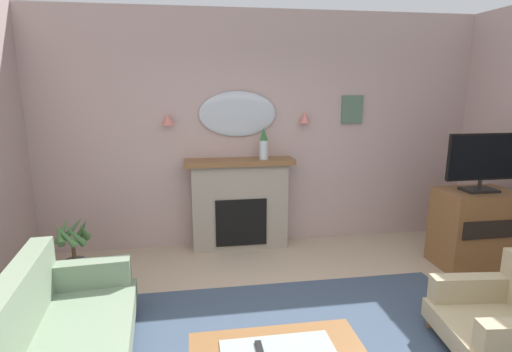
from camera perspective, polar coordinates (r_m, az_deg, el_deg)
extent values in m
cube|color=#B29993|center=(5.24, 0.84, 6.35)|extent=(6.62, 0.10, 2.96)
cube|color=gray|center=(5.18, -2.30, -4.28)|extent=(1.20, 0.28, 1.10)
cube|color=black|center=(5.14, -2.15, -6.41)|extent=(0.64, 0.12, 0.60)
cube|color=brown|center=(5.02, -2.34, 2.00)|extent=(1.36, 0.36, 0.06)
cylinder|color=silver|center=(5.02, 1.08, 3.71)|extent=(0.11, 0.11, 0.23)
cone|color=#2D6633|center=(5.00, 1.09, 5.94)|extent=(0.10, 0.10, 0.16)
ellipsoid|color=#B2BCC6|center=(5.10, -2.59, 8.73)|extent=(0.96, 0.06, 0.56)
cone|color=#D17066|center=(5.03, -12.28, 7.83)|extent=(0.14, 0.14, 0.14)
cone|color=#D17066|center=(5.22, 6.89, 8.19)|extent=(0.14, 0.14, 0.14)
cube|color=#4C6B56|center=(5.48, 13.37, 9.10)|extent=(0.28, 0.03, 0.36)
cube|color=black|center=(2.74, 0.52, -23.26)|extent=(0.04, 0.16, 0.02)
cube|color=gray|center=(3.47, -24.53, -21.17)|extent=(0.97, 1.76, 0.18)
cube|color=gray|center=(3.40, -31.09, -16.22)|extent=(0.31, 1.71, 0.48)
cube|color=gray|center=(4.04, -22.73, -12.60)|extent=(0.77, 0.22, 0.24)
cylinder|color=brown|center=(4.15, -17.48, -16.95)|extent=(0.07, 0.07, 0.10)
cylinder|color=brown|center=(4.26, -27.05, -16.97)|extent=(0.07, 0.07, 0.10)
cube|color=tan|center=(3.86, 30.60, -18.35)|extent=(0.88, 0.88, 0.16)
cube|color=tan|center=(4.03, 28.23, -13.74)|extent=(0.73, 0.22, 0.22)
cylinder|color=brown|center=(4.02, 23.34, -18.45)|extent=(0.06, 0.06, 0.10)
cylinder|color=brown|center=(4.34, 31.80, -16.93)|extent=(0.06, 0.06, 0.10)
cube|color=brown|center=(5.31, 28.23, -6.54)|extent=(0.80, 0.56, 0.90)
cube|color=black|center=(5.07, 30.26, -6.55)|extent=(0.68, 0.02, 0.20)
cube|color=black|center=(5.17, 28.90, -1.72)|extent=(0.36, 0.24, 0.03)
cylinder|color=black|center=(5.16, 28.97, -1.02)|extent=(0.04, 0.04, 0.10)
cube|color=black|center=(5.10, 29.34, 2.37)|extent=(0.84, 0.04, 0.52)
cube|color=black|center=(5.09, 29.49, 2.32)|extent=(0.80, 0.01, 0.48)
cylinder|color=#474C56|center=(4.98, -24.09, -11.72)|extent=(0.22, 0.22, 0.19)
cylinder|color=brown|center=(4.91, -24.30, -9.61)|extent=(0.04, 0.04, 0.20)
cone|color=#4C8447|center=(4.80, -23.13, -7.15)|extent=(0.09, 0.28, 0.27)
cone|color=#4C8447|center=(4.88, -23.26, -6.82)|extent=(0.23, 0.24, 0.29)
cone|color=#4C8447|center=(4.95, -24.34, -6.67)|extent=(0.27, 0.11, 0.28)
cone|color=#4C8447|center=(4.92, -25.56, -6.91)|extent=(0.19, 0.25, 0.30)
cone|color=#4C8447|center=(4.82, -25.98, -7.33)|extent=(0.19, 0.31, 0.22)
cone|color=#4C8447|center=(4.73, -25.25, -7.62)|extent=(0.28, 0.14, 0.28)
cone|color=#4C8447|center=(4.72, -24.21, -7.58)|extent=(0.25, 0.19, 0.30)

